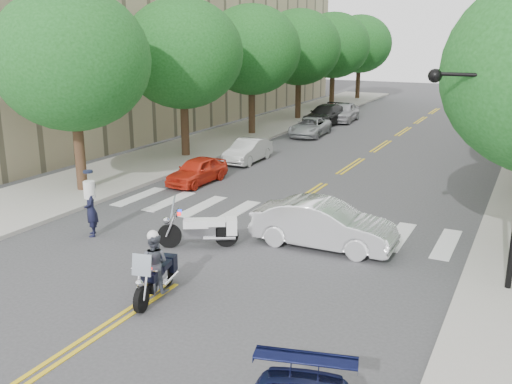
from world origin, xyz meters
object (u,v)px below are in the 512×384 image
Objects in this scene: motorcycle_police at (155,267)px; officer_standing at (91,210)px; motorcycle_parked at (205,229)px; convertible at (323,224)px.

officer_standing is (-4.69, 2.81, 0.10)m from motorcycle_police.
motorcycle_police is 3.72m from motorcycle_parked.
convertible is at bearing -93.70° from motorcycle_parked.
motorcycle_police is 0.49× the size of convertible.
motorcycle_police is at bearing 161.35° from motorcycle_parked.
convertible is (2.62, 5.31, -0.06)m from motorcycle_police.
motorcycle_police reaches higher than convertible.
motorcycle_police is 1.23× the size of officer_standing.
motorcycle_police reaches higher than motorcycle_parked.
convertible is (3.37, 1.68, 0.17)m from motorcycle_parked.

